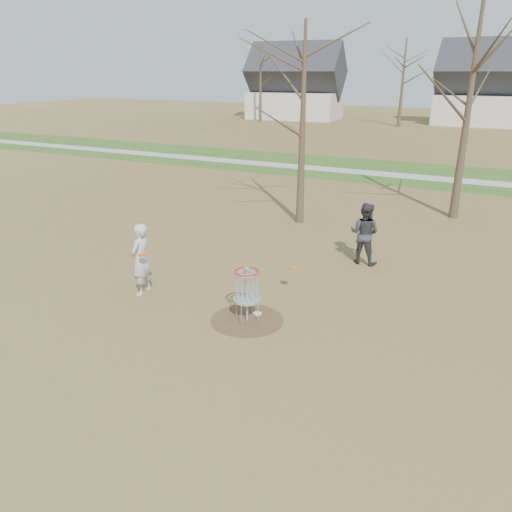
{
  "coord_description": "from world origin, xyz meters",
  "views": [
    {
      "loc": [
        5.06,
        -9.71,
        5.75
      ],
      "look_at": [
        -0.5,
        1.5,
        1.1
      ],
      "focal_mm": 35.0,
      "sensor_mm": 36.0,
      "label": 1
    }
  ],
  "objects": [
    {
      "name": "ground",
      "position": [
        0.0,
        0.0,
        0.0
      ],
      "size": [
        160.0,
        160.0,
        0.0
      ],
      "primitive_type": "plane",
      "color": "brown",
      "rests_on": "ground"
    },
    {
      "name": "player_throwing",
      "position": [
        1.49,
        5.12,
        0.98
      ],
      "size": [
        1.0,
        0.8,
        1.96
      ],
      "primitive_type": "imported",
      "rotation": [
        0.0,
        0.0,
        3.08
      ],
      "color": "#313136",
      "rests_on": "ground"
    },
    {
      "name": "player_standing",
      "position": [
        -3.28,
        0.14,
        1.0
      ],
      "size": [
        0.55,
        0.77,
        1.99
      ],
      "primitive_type": "imported",
      "rotation": [
        0.0,
        0.0,
        -1.47
      ],
      "color": "silver",
      "rests_on": "ground"
    },
    {
      "name": "dirt_circle",
      "position": [
        0.0,
        0.0,
        0.01
      ],
      "size": [
        1.8,
        1.8,
        0.01
      ],
      "primitive_type": "cylinder",
      "color": "#47331E",
      "rests_on": "ground"
    },
    {
      "name": "green_band",
      "position": [
        0.0,
        21.0,
        0.01
      ],
      "size": [
        160.0,
        8.0,
        0.01
      ],
      "primitive_type": "cube",
      "color": "#2D5119",
      "rests_on": "ground"
    },
    {
      "name": "discs_in_play",
      "position": [
        -1.19,
        0.91,
        1.02
      ],
      "size": [
        3.64,
        2.23,
        0.5
      ],
      "color": "orange",
      "rests_on": "ground"
    },
    {
      "name": "footpath",
      "position": [
        0.0,
        20.0,
        0.01
      ],
      "size": [
        160.0,
        1.5,
        0.01
      ],
      "primitive_type": "cube",
      "color": "#9E9E99",
      "rests_on": "green_band"
    },
    {
      "name": "disc_golf_basket",
      "position": [
        0.0,
        0.0,
        0.91
      ],
      "size": [
        0.64,
        0.64,
        1.35
      ],
      "color": "#9EA3AD",
      "rests_on": "ground"
    },
    {
      "name": "disc_grounded",
      "position": [
        0.09,
        0.39,
        0.02
      ],
      "size": [
        0.22,
        0.22,
        0.02
      ],
      "primitive_type": "cylinder",
      "color": "silver",
      "rests_on": "dirt_circle"
    },
    {
      "name": "bare_trees",
      "position": [
        1.78,
        35.79,
        5.35
      ],
      "size": [
        52.62,
        44.98,
        9.0
      ],
      "color": "#382B1E",
      "rests_on": "ground"
    },
    {
      "name": "houses_row",
      "position": [
        4.32,
        52.56,
        3.52
      ],
      "size": [
        56.51,
        10.01,
        7.26
      ],
      "color": "silver",
      "rests_on": "ground"
    }
  ]
}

